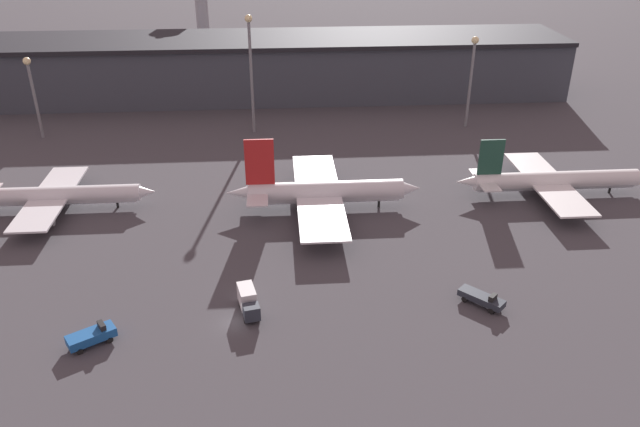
# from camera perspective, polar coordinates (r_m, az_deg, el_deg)

# --- Properties ---
(ground) EXTENTS (600.00, 600.00, 0.00)m
(ground) POSITION_cam_1_polar(r_m,az_deg,el_deg) (90.49, -7.68, -9.83)
(ground) COLOR #423F44
(terminal_building) EXTENTS (180.75, 27.82, 16.98)m
(terminal_building) POSITION_cam_1_polar(r_m,az_deg,el_deg) (187.29, -6.27, 13.18)
(terminal_building) COLOR #3D424C
(terminal_building) RESTS_ON ground
(airplane_0) EXTENTS (37.06, 27.92, 11.82)m
(airplane_0) POSITION_cam_1_polar(r_m,az_deg,el_deg) (128.39, -23.03, 1.52)
(airplane_0) COLOR silver
(airplane_0) RESTS_ON ground
(airplane_1) EXTENTS (37.03, 37.18, 14.46)m
(airplane_1) POSITION_cam_1_polar(r_m,az_deg,el_deg) (118.30, 0.28, 1.98)
(airplane_1) COLOR silver
(airplane_1) RESTS_ON ground
(airplane_2) EXTENTS (39.98, 30.05, 12.15)m
(airplane_2) POSITION_cam_1_polar(r_m,az_deg,el_deg) (132.33, 20.55, 2.82)
(airplane_2) COLOR white
(airplane_2) RESTS_ON ground
(service_vehicle_2) EXTENTS (6.34, 6.43, 2.53)m
(service_vehicle_2) POSITION_cam_1_polar(r_m,az_deg,el_deg) (95.35, 14.59, -7.52)
(service_vehicle_2) COLOR #282D38
(service_vehicle_2) RESTS_ON ground
(service_vehicle_3) EXTENTS (6.67, 5.46, 2.78)m
(service_vehicle_3) POSITION_cam_1_polar(r_m,az_deg,el_deg) (90.56, -20.14, -10.47)
(service_vehicle_3) COLOR #195199
(service_vehicle_3) RESTS_ON ground
(service_vehicle_4) EXTENTS (3.58, 6.80, 3.55)m
(service_vehicle_4) POSITION_cam_1_polar(r_m,az_deg,el_deg) (91.10, -6.59, -7.94)
(service_vehicle_4) COLOR #282D38
(service_vehicle_4) RESTS_ON ground
(lamp_post_0) EXTENTS (1.80, 1.80, 19.75)m
(lamp_post_0) POSITION_cam_1_polar(r_m,az_deg,el_deg) (166.07, -24.83, 10.55)
(lamp_post_0) COLOR slate
(lamp_post_0) RESTS_ON ground
(lamp_post_1) EXTENTS (1.80, 1.80, 28.73)m
(lamp_post_1) POSITION_cam_1_polar(r_m,az_deg,el_deg) (154.56, -6.36, 13.69)
(lamp_post_1) COLOR slate
(lamp_post_1) RESTS_ON ground
(lamp_post_2) EXTENTS (1.80, 1.80, 22.93)m
(lamp_post_2) POSITION_cam_1_polar(r_m,az_deg,el_deg) (162.71, 13.71, 12.64)
(lamp_post_2) COLOR slate
(lamp_post_2) RESTS_ON ground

